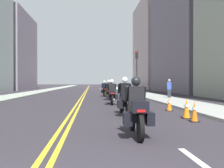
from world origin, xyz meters
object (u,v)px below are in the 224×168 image
Objects in this scene: motorcycle_0 at (137,111)px; motorcycle_4 at (105,90)px; traffic_light_near at (137,65)px; motorcycle_3 at (109,92)px; motorcycle_2 at (112,94)px; traffic_cone_1 at (169,104)px; pedestrian_2 at (169,89)px; traffic_cone_2 at (194,111)px; traffic_cone_0 at (187,108)px; motorcycle_1 at (125,100)px.

motorcycle_4 is (0.17, 19.28, 0.00)m from motorcycle_0.
motorcycle_3 is at bearing -116.43° from traffic_light_near.
motorcycle_4 reaches higher than motorcycle_0.
motorcycle_2 is 9.42m from motorcycle_4.
pedestrian_2 is at bearing 72.77° from traffic_cone_1.
traffic_cone_2 is at bearing -79.23° from motorcycle_3.
pedestrian_2 reaches higher than motorcycle_4.
motorcycle_0 is 4.08m from traffic_cone_0.
motorcycle_3 is at bearing 90.68° from motorcycle_2.
traffic_cone_0 is (2.40, -16.12, -0.27)m from motorcycle_4.
motorcycle_1 is 2.87m from traffic_cone_1.
traffic_cone_1 is (2.42, 1.51, -0.30)m from motorcycle_1.
pedestrian_2 is (1.63, -6.65, -2.50)m from traffic_light_near.
motorcycle_1 is 1.36× the size of pedestrian_2.
traffic_cone_1 is at bearing -73.80° from motorcycle_3.
traffic_light_near reaches higher than motorcycle_3.
traffic_cone_0 is 0.16× the size of traffic_light_near.
motorcycle_2 reaches higher than traffic_cone_0.
motorcycle_1 is at bearing -148.05° from traffic_cone_1.
motorcycle_0 is 1.28× the size of pedestrian_2.
motorcycle_2 is at bearing 89.14° from motorcycle_1.
traffic_cone_2 is at bearing -44.24° from motorcycle_1.
motorcycle_0 is at bearing -129.05° from traffic_cone_0.
motorcycle_0 is 0.99× the size of motorcycle_3.
traffic_cone_0 is (2.56, 3.16, -0.27)m from motorcycle_0.
motorcycle_0 is 6.45m from traffic_cone_1.
traffic_cone_2 is at bearing -84.14° from motorcycle_4.
traffic_cone_0 is at bearing -29.56° from motorcycle_1.
motorcycle_4 is at bearing 98.46° from traffic_cone_0.
traffic_cone_1 is (2.54, -13.43, -0.31)m from motorcycle_4.
traffic_cone_0 is at bearing -68.13° from motorcycle_2.
motorcycle_2 is 7.13m from traffic_cone_0.
traffic_cone_2 is (-0.03, -0.85, -0.02)m from traffic_cone_0.
traffic_cone_1 is (0.14, 2.69, -0.04)m from traffic_cone_0.
motorcycle_3 reaches higher than motorcycle_2.
motorcycle_3 is at bearing -155.76° from pedestrian_2.
motorcycle_0 is 14.26m from motorcycle_3.
motorcycle_4 is at bearing 90.83° from motorcycle_3.
motorcycle_2 is at bearing -107.70° from traffic_light_near.
traffic_light_near reaches higher than pedestrian_2.
traffic_light_near is 7.29m from pedestrian_2.
motorcycle_1 is 3.05× the size of traffic_cone_2.
pedestrian_2 is (5.28, 0.68, 0.21)m from motorcycle_3.
motorcycle_3 is 2.74× the size of traffic_cone_0.
motorcycle_4 is at bearing 157.88° from pedestrian_2.
traffic_cone_0 is 0.85m from traffic_cone_2.
motorcycle_0 is 2.86× the size of traffic_cone_2.
traffic_cone_0 is 2.69m from traffic_cone_1.
motorcycle_1 is at bearing -89.89° from motorcycle_3.
traffic_cone_0 is (2.42, -6.70, -0.27)m from motorcycle_2.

